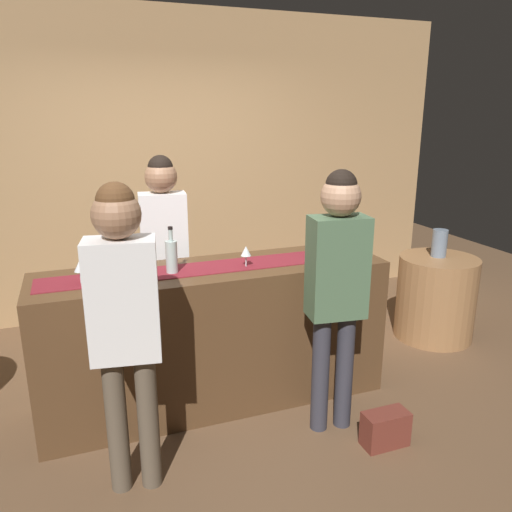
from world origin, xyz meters
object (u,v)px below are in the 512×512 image
at_px(wine_glass_mid_counter, 246,252).
at_px(vase_on_side_table, 439,243).
at_px(customer_browsing, 124,312).
at_px(round_side_table, 436,297).
at_px(bartender, 164,242).
at_px(customer_sipping, 337,277).
at_px(wine_bottle_green, 311,243).
at_px(handbag, 385,429).
at_px(wine_bottle_amber, 338,236).
at_px(wine_glass_near_customer, 80,267).
at_px(wine_bottle_clear, 172,256).

distance_m(wine_glass_mid_counter, vase_on_side_table, 1.99).
xyz_separation_m(customer_browsing, round_side_table, (2.76, 0.99, -0.65)).
distance_m(bartender, customer_sipping, 1.41).
height_order(wine_bottle_green, handbag, wine_bottle_green).
xyz_separation_m(bartender, handbag, (1.04, -1.43, -0.92)).
relative_size(customer_sipping, customer_browsing, 1.00).
distance_m(wine_bottle_amber, bartender, 1.28).
bearing_deg(wine_glass_mid_counter, wine_glass_near_customer, 178.70).
bearing_deg(customer_browsing, wine_glass_near_customer, 115.29).
height_order(wine_bottle_clear, customer_sipping, customer_sipping).
height_order(wine_bottle_clear, handbag, wine_bottle_clear).
bearing_deg(handbag, wine_glass_near_customer, 153.82).
bearing_deg(wine_glass_near_customer, vase_on_side_table, 7.66).
relative_size(wine_bottle_clear, handbag, 1.08).
xyz_separation_m(wine_glass_near_customer, wine_glass_mid_counter, (1.03, -0.02, 0.00)).
distance_m(customer_browsing, vase_on_side_table, 2.97).
relative_size(wine_bottle_clear, wine_glass_near_customer, 2.10).
xyz_separation_m(wine_bottle_amber, bartender, (-1.18, 0.50, -0.06)).
distance_m(bartender, customer_browsing, 1.32).
distance_m(wine_glass_near_customer, vase_on_side_table, 2.99).
distance_m(wine_bottle_clear, customer_sipping, 1.04).
xyz_separation_m(wine_bottle_green, wine_glass_near_customer, (-1.51, -0.00, -0.01)).
bearing_deg(wine_bottle_clear, customer_browsing, -119.19).
xyz_separation_m(wine_glass_mid_counter, customer_browsing, (-0.85, -0.61, -0.06)).
bearing_deg(customer_sipping, handbag, -45.42).
bearing_deg(handbag, wine_glass_mid_counter, 128.14).
distance_m(wine_bottle_clear, round_side_table, 2.53).
height_order(wine_glass_mid_counter, round_side_table, wine_glass_mid_counter).
bearing_deg(customer_browsing, wine_bottle_amber, 34.40).
distance_m(customer_browsing, round_side_table, 3.01).
distance_m(wine_bottle_green, bartender, 1.10).
xyz_separation_m(wine_glass_mid_counter, vase_on_side_table, (1.93, 0.42, -0.22)).
xyz_separation_m(bartender, round_side_table, (2.34, -0.26, -0.66)).
height_order(wine_bottle_clear, bartender, bartender).
height_order(wine_bottle_clear, customer_browsing, customer_browsing).
bearing_deg(wine_bottle_green, wine_bottle_amber, 23.53).
distance_m(wine_glass_mid_counter, bartender, 0.77).
bearing_deg(round_side_table, wine_glass_near_customer, -173.04).
relative_size(wine_bottle_amber, vase_on_side_table, 1.26).
bearing_deg(customer_sipping, round_side_table, 37.25).
bearing_deg(bartender, vase_on_side_table, -179.52).
height_order(bartender, customer_sipping, bartender).
bearing_deg(wine_bottle_green, round_side_table, 13.96).
distance_m(wine_bottle_amber, customer_sipping, 0.75).
bearing_deg(wine_bottle_green, vase_on_side_table, 15.28).
bearing_deg(wine_bottle_clear, round_side_table, 8.09).
bearing_deg(wine_glass_near_customer, customer_browsing, -73.86).
distance_m(wine_bottle_amber, handbag, 1.36).
bearing_deg(wine_bottle_green, customer_browsing, -154.39).
distance_m(wine_bottle_green, handbag, 1.28).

